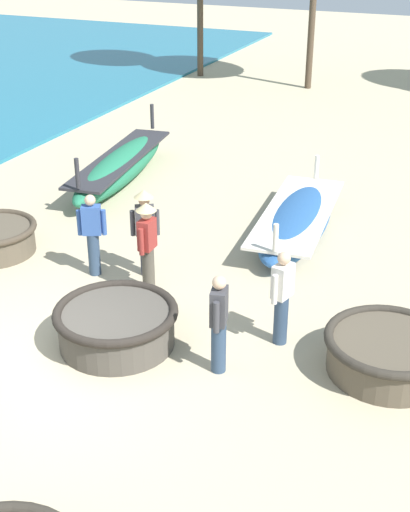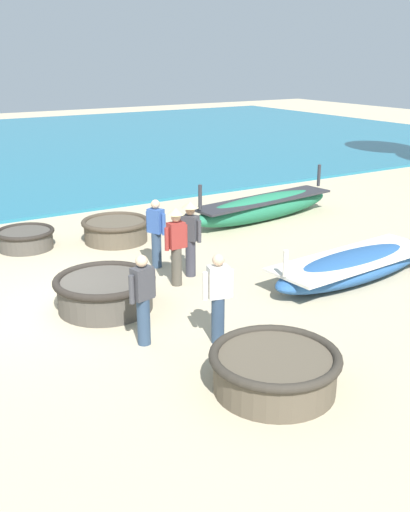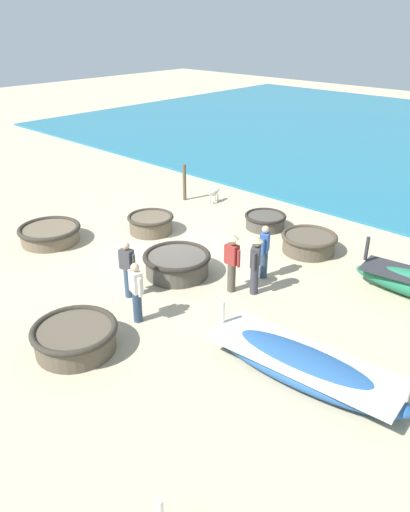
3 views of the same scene
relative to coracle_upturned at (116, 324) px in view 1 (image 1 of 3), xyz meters
The scene contains 10 objects.
ground_plane 1.17m from the coracle_upturned, 121.57° to the right, with size 80.00×80.00×0.00m, color #BCAD8C.
coracle_upturned is the anchor object (origin of this frame).
coracle_far_left 4.11m from the coracle_upturned, 12.96° to the left, with size 1.91×1.91×0.61m.
long_boat_red_hull 5.29m from the coracle_upturned, 74.89° to the left, with size 1.63×4.51×1.06m.
long_boat_blue_hull 7.32m from the coracle_upturned, 118.75° to the left, with size 1.58×5.21×1.35m.
fisherman_hauling 1.88m from the coracle_upturned, 101.05° to the left, with size 0.36×0.53×1.67m.
fisherman_crouching 1.79m from the coracle_upturned, ahead, with size 0.29×0.52×1.57m.
fisherman_by_coracle 2.44m from the coracle_upturned, 106.14° to the left, with size 0.48×0.36×1.67m.
fisherman_with_hat 2.59m from the coracle_upturned, 24.22° to the left, with size 0.30×0.52×1.57m.
fisherman_standing_left 2.49m from the coracle_upturned, 129.09° to the left, with size 0.49×0.34×1.57m.
Camera 1 is at (5.54, -7.13, 6.17)m, focal length 50.00 mm.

